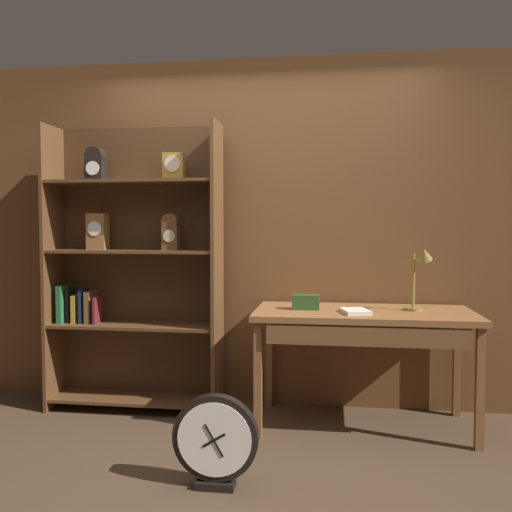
{
  "coord_description": "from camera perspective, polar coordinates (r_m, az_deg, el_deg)",
  "views": [
    {
      "loc": [
        0.5,
        -2.69,
        1.34
      ],
      "look_at": [
        0.01,
        0.75,
        1.16
      ],
      "focal_mm": 37.82,
      "sensor_mm": 36.0,
      "label": 1
    }
  ],
  "objects": [
    {
      "name": "ground_plane",
      "position": [
        3.04,
        -2.4,
        -23.1
      ],
      "size": [
        10.0,
        10.0,
        0.0
      ],
      "primitive_type": "plane",
      "color": "#4C3826"
    },
    {
      "name": "workbench",
      "position": [
        3.67,
        11.33,
        -7.02
      ],
      "size": [
        1.44,
        0.7,
        0.79
      ],
      "color": "brown",
      "rests_on": "ground"
    },
    {
      "name": "round_clock_large",
      "position": [
        2.93,
        -4.31,
        -18.89
      ],
      "size": [
        0.45,
        0.11,
        0.49
      ],
      "color": "black",
      "rests_on": "ground"
    },
    {
      "name": "open_repair_manual",
      "position": [
        3.56,
        10.45,
        -5.77
      ],
      "size": [
        0.21,
        0.25,
        0.02
      ],
      "primitive_type": "cube",
      "rotation": [
        0.0,
        0.0,
        0.25
      ],
      "color": "silver",
      "rests_on": "workbench"
    },
    {
      "name": "toolbox_small",
      "position": [
        3.67,
        5.29,
        -4.87
      ],
      "size": [
        0.18,
        0.1,
        0.1
      ],
      "primitive_type": "cube",
      "color": "#2D5123",
      "rests_on": "workbench"
    },
    {
      "name": "back_wood_panel",
      "position": [
        4.08,
        1.04,
        2.46
      ],
      "size": [
        4.8,
        0.05,
        2.6
      ],
      "primitive_type": "cube",
      "color": "brown",
      "rests_on": "ground"
    },
    {
      "name": "bookshelf",
      "position": [
        4.07,
        -12.91,
        -1.33
      ],
      "size": [
        1.27,
        0.34,
        2.09
      ],
      "color": "brown",
      "rests_on": "ground"
    },
    {
      "name": "desk_lamp",
      "position": [
        3.71,
        16.97,
        -1.56
      ],
      "size": [
        0.19,
        0.18,
        0.44
      ],
      "color": "olive",
      "rests_on": "workbench"
    }
  ]
}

